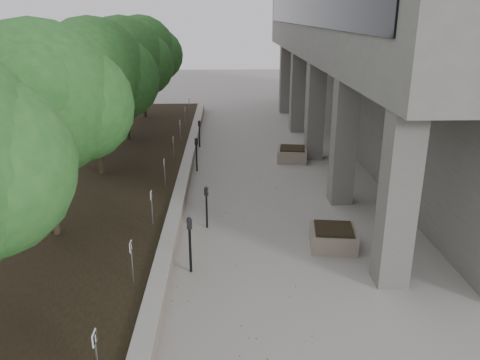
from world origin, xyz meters
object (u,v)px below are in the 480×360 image
object	(u,v)px
crabapple_tree_5	(142,67)
parking_meter_4	(197,155)
crabapple_tree_3	(95,98)
parking_meter_3	(207,207)
parking_meter_2	(190,245)
parking_meter_5	(199,134)
planter_front	(333,237)
planter_back	(292,154)
crabapple_tree_4	(123,79)
crabapple_tree_2	(43,132)

from	to	relation	value
crabapple_tree_5	parking_meter_4	bearing A→B (deg)	-68.91
crabapple_tree_3	parking_meter_3	distance (m)	6.06
parking_meter_2	parking_meter_5	xyz separation A→B (m)	(-0.32, 11.31, -0.08)
parking_meter_4	planter_front	size ratio (longest dim) A/B	1.14
parking_meter_5	planter_front	world-z (taller)	parking_meter_5
crabapple_tree_3	crabapple_tree_5	size ratio (longest dim) A/B	1.00
parking_meter_2	parking_meter_3	world-z (taller)	parking_meter_2
parking_meter_2	parking_meter_4	size ratio (longest dim) A/B	1.06
parking_meter_2	planter_back	size ratio (longest dim) A/B	1.18
crabapple_tree_4	parking_meter_4	size ratio (longest dim) A/B	4.04
parking_meter_4	planter_back	bearing A→B (deg)	-2.99
parking_meter_4	parking_meter_5	world-z (taller)	parking_meter_4
crabapple_tree_2	crabapple_tree_5	world-z (taller)	same
parking_meter_4	planter_front	bearing A→B (deg)	-80.63
crabapple_tree_3	crabapple_tree_4	size ratio (longest dim) A/B	1.00
crabapple_tree_3	parking_meter_2	size ratio (longest dim) A/B	3.81
parking_meter_2	parking_meter_5	distance (m)	11.32
crabapple_tree_4	crabapple_tree_5	xyz separation A→B (m)	(0.00, 5.00, 0.00)
crabapple_tree_5	parking_meter_5	xyz separation A→B (m)	(3.28, -5.10, -2.49)
crabapple_tree_5	parking_meter_2	bearing A→B (deg)	-77.62
parking_meter_3	planter_back	size ratio (longest dim) A/B	1.04
crabapple_tree_2	parking_meter_2	size ratio (longest dim) A/B	3.81
crabapple_tree_5	planter_back	bearing A→B (deg)	-45.30
parking_meter_4	planter_front	xyz separation A→B (m)	(3.94, -6.56, -0.40)
parking_meter_3	planter_back	bearing A→B (deg)	82.31
planter_back	parking_meter_2	bearing A→B (deg)	-111.98
crabapple_tree_4	planter_front	distance (m)	12.87
crabapple_tree_4	parking_meter_5	bearing A→B (deg)	-1.66
crabapple_tree_4	planter_front	world-z (taller)	crabapple_tree_4
parking_meter_5	planter_back	bearing A→B (deg)	-14.99
crabapple_tree_5	planter_back	world-z (taller)	crabapple_tree_5
parking_meter_5	crabapple_tree_2	bearing A→B (deg)	-93.91
planter_back	crabapple_tree_4	bearing A→B (deg)	162.15
crabapple_tree_5	planter_front	xyz separation A→B (m)	(7.28, -15.22, -2.85)
parking_meter_3	parking_meter_5	distance (m)	8.83
crabapple_tree_2	planter_front	bearing A→B (deg)	-1.76
crabapple_tree_4	parking_meter_4	world-z (taller)	crabapple_tree_4
crabapple_tree_3	planter_front	distance (m)	9.40
parking_meter_2	parking_meter_4	xyz separation A→B (m)	(-0.26, 7.75, -0.04)
parking_meter_3	parking_meter_5	bearing A→B (deg)	113.41
crabapple_tree_3	parking_meter_3	world-z (taller)	crabapple_tree_3
crabapple_tree_2	crabapple_tree_3	xyz separation A→B (m)	(0.00, 5.00, 0.00)
crabapple_tree_4	planter_back	xyz separation A→B (m)	(7.26, -2.34, -2.84)
crabapple_tree_4	parking_meter_2	xyz separation A→B (m)	(3.60, -11.41, -2.41)
parking_meter_2	planter_front	xyz separation A→B (m)	(3.68, 1.18, -0.44)
crabapple_tree_4	parking_meter_3	world-z (taller)	crabapple_tree_4
crabapple_tree_2	parking_meter_2	world-z (taller)	crabapple_tree_2
planter_back	parking_meter_3	bearing A→B (deg)	-117.06
parking_meter_4	planter_back	size ratio (longest dim) A/B	1.11
crabapple_tree_2	planter_back	bearing A→B (deg)	46.54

